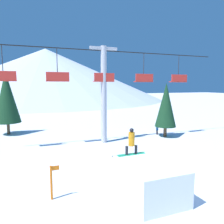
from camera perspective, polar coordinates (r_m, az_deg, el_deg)
ground_plane at (r=12.12m, az=14.02°, el=-17.91°), size 220.00×220.00×0.00m
mountain_ridge at (r=81.74m, az=-16.85°, el=9.41°), size 81.05×81.05×17.71m
snow_ramp at (r=10.52m, az=9.54°, el=-17.10°), size 2.32×3.23×1.57m
snowboarder at (r=11.12m, az=5.12°, el=-7.74°), size 1.49×0.31×1.36m
chairlift at (r=19.00m, az=-2.14°, el=6.58°), size 22.93×0.50×8.37m
pine_tree_near at (r=21.79m, az=13.89°, el=1.79°), size 2.04×2.04×5.29m
pine_tree_far at (r=24.63m, az=-25.83°, el=3.56°), size 2.60×2.60×6.52m
trail_marker at (r=10.47m, az=-15.49°, el=-17.10°), size 0.41×0.10×1.55m
distant_skier at (r=23.01m, az=11.71°, el=-4.13°), size 0.24×0.24×1.23m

